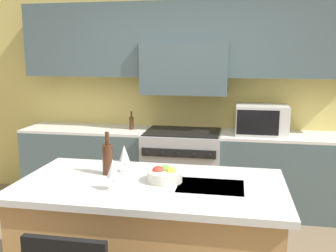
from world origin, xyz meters
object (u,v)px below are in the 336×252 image
Objects in this scene: wine_glass_far at (124,154)px; oil_bottle_on_counter at (132,123)px; range_stove at (182,169)px; fruit_bowl at (165,175)px; wine_bottle at (108,158)px; wine_glass_near at (113,169)px; microwave at (261,120)px.

oil_bottle_on_counter is at bearing 104.06° from wine_glass_far.
wine_glass_far reaches higher than range_stove.
oil_bottle_on_counter is at bearing 112.43° from fruit_bowl.
wine_bottle reaches higher than oil_bottle_on_counter.
oil_bottle_on_counter is at bearing 177.98° from range_stove.
wine_glass_near is at bearing -65.08° from wine_bottle.
fruit_bowl is at bearing -112.64° from microwave.
microwave is 2.73× the size of wine_glass_far.
wine_bottle is 1.78m from oil_bottle_on_counter.
wine_glass_near is 0.85× the size of fruit_bowl.
microwave is 1.98m from fruit_bowl.
wine_glass_near reaches higher than fruit_bowl.
fruit_bowl is (0.44, -0.08, -0.07)m from wine_bottle.
wine_glass_near and wine_glass_far have the same top height.
fruit_bowl is (0.29, 0.23, -0.10)m from wine_glass_near.
wine_bottle reaches higher than fruit_bowl.
oil_bottle_on_counter is at bearing 100.22° from wine_bottle.
wine_bottle is at bearing 114.92° from wine_glass_near.
wine_glass_far is at bearing -96.92° from range_stove.
microwave reaches higher than wine_glass_far.
wine_glass_far is at bearing -75.94° from oil_bottle_on_counter.
fruit_bowl is (-0.76, -1.82, -0.10)m from microwave.
microwave is (0.89, 0.02, 0.62)m from range_stove.
wine_glass_near is (-1.05, -2.06, -0.01)m from microwave.
microwave is 2.33× the size of fruit_bowl.
wine_glass_far is (-1.09, -1.68, -0.01)m from microwave.
oil_bottle_on_counter is at bearing 102.59° from wine_glass_near.
wine_bottle reaches higher than range_stove.
wine_glass_near is 0.37m from wine_glass_far.
range_stove is 4.45× the size of wine_glass_near.
wine_glass_far is (0.11, 0.06, 0.02)m from wine_bottle.
range_stove is 4.26× the size of oil_bottle_on_counter.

